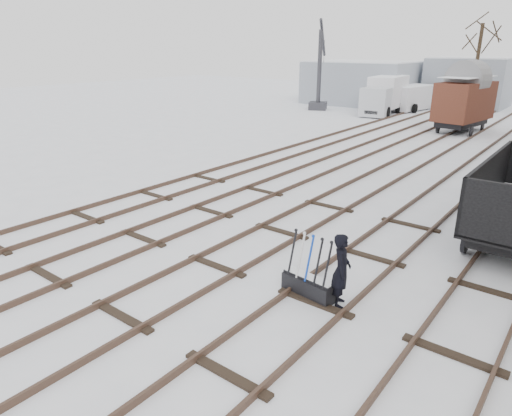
% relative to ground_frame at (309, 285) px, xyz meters
% --- Properties ---
extents(ground, '(120.00, 120.00, 0.00)m').
position_rel_ground_frame_xyz_m(ground, '(-2.68, -0.23, -0.28)').
color(ground, white).
rests_on(ground, ground).
extents(tracks, '(13.90, 52.00, 0.16)m').
position_rel_ground_frame_xyz_m(tracks, '(-2.68, 13.44, -0.21)').
color(tracks, black).
rests_on(tracks, ground).
extents(shed_left, '(10.00, 8.00, 4.10)m').
position_rel_ground_frame_xyz_m(shed_left, '(-15.68, 35.77, 1.76)').
color(shed_left, '#959DA8').
rests_on(shed_left, ground).
extents(shed_right, '(7.00, 6.00, 4.50)m').
position_rel_ground_frame_xyz_m(shed_right, '(-6.68, 39.77, 1.96)').
color(shed_right, '#959DA8').
rests_on(shed_right, ground).
extents(ground_frame, '(1.34, 0.57, 1.49)m').
position_rel_ground_frame_xyz_m(ground_frame, '(0.00, 0.00, 0.00)').
color(ground_frame, black).
rests_on(ground_frame, ground).
extents(worker, '(0.64, 0.74, 1.71)m').
position_rel_ground_frame_xyz_m(worker, '(0.75, 0.10, 0.57)').
color(worker, black).
rests_on(worker, ground).
extents(box_van_wagon, '(3.21, 5.06, 3.61)m').
position_rel_ground_frame_xyz_m(box_van_wagon, '(-3.19, 24.81, 1.82)').
color(box_van_wagon, black).
rests_on(box_van_wagon, ground).
extents(lorry, '(2.69, 6.94, 3.08)m').
position_rel_ground_frame_xyz_m(lorry, '(-10.82, 29.84, 1.30)').
color(lorry, black).
rests_on(lorry, ground).
extents(panel_van, '(2.92, 5.22, 2.18)m').
position_rel_ground_frame_xyz_m(panel_van, '(-9.85, 33.45, 0.85)').
color(panel_van, silver).
rests_on(panel_van, ground).
extents(crane, '(2.03, 4.59, 7.72)m').
position_rel_ground_frame_xyz_m(crane, '(-16.64, 28.93, 1.75)').
color(crane, '#303035').
rests_on(crane, ground).
extents(tree_far_left, '(0.30, 0.30, 7.27)m').
position_rel_ground_frame_xyz_m(tree_far_left, '(-5.18, 35.23, 3.35)').
color(tree_far_left, black).
rests_on(tree_far_left, ground).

